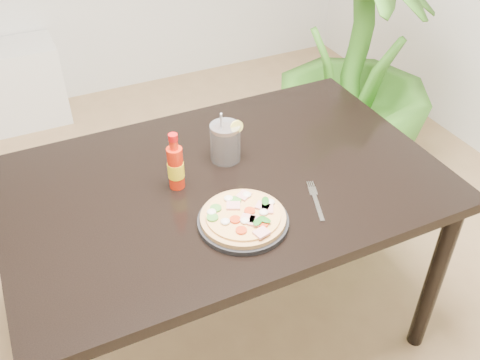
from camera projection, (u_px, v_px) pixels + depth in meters
name	position (u px, v px, depth m)	size (l,w,h in m)	color
floor	(199.00, 351.00, 2.08)	(4.50, 4.50, 0.00)	#9E7A51
dining_table	(225.00, 199.00, 1.78)	(1.40, 0.90, 0.75)	black
plate	(243.00, 221.00, 1.55)	(0.27, 0.27, 0.02)	black
pizza	(243.00, 216.00, 1.54)	(0.25, 0.25, 0.03)	tan
hot_sauce_bottle	(176.00, 166.00, 1.65)	(0.05, 0.05, 0.20)	red
cola_cup	(225.00, 143.00, 1.78)	(0.11, 0.10, 0.19)	black
fork	(315.00, 199.00, 1.64)	(0.08, 0.18, 0.00)	silver
houseplant	(357.00, 64.00, 2.54)	(0.76, 0.76, 1.36)	#35721E
plant_pot	(343.00, 161.00, 2.90)	(0.28, 0.28, 0.22)	brown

